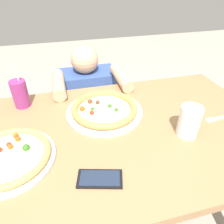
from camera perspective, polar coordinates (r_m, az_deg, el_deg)
The scene contains 9 objects.
ground_plane at distance 1.50m, azimuth 1.41°, elevation -27.29°, with size 8.00×8.00×0.00m, color #9E9384.
dining_table at distance 0.98m, azimuth 1.95°, elevation -9.63°, with size 1.38×0.82×0.75m.
pizza_near at distance 0.85m, azimuth -26.46°, elevation -11.00°, with size 0.33×0.33×0.04m.
pizza_far at distance 1.00m, azimuth -2.15°, elevation 0.73°, with size 0.37×0.37×0.04m.
drink_cup_colored at distance 1.12m, azimuth -23.89°, elevation 4.62°, with size 0.08×0.08×0.24m.
water_cup_clear at distance 0.90m, azimuth 20.38°, elevation -2.37°, with size 0.09×0.09×0.13m.
fork at distance 1.11m, azimuth 28.08°, elevation -1.26°, with size 0.20×0.03×0.00m.
cell_phone at distance 0.73m, azimuth -3.34°, elevation -17.77°, with size 0.16×0.11×0.01m.
diner_seated at distance 1.62m, azimuth -6.36°, elevation -0.19°, with size 0.44×0.53×0.92m.
Camera 1 is at (-0.21, -0.67, 1.33)m, focal length 33.35 mm.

